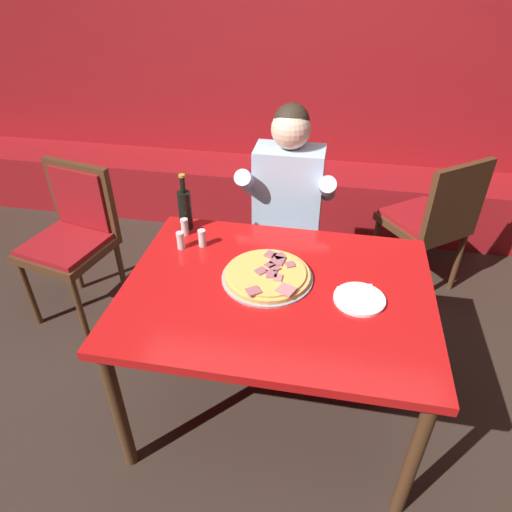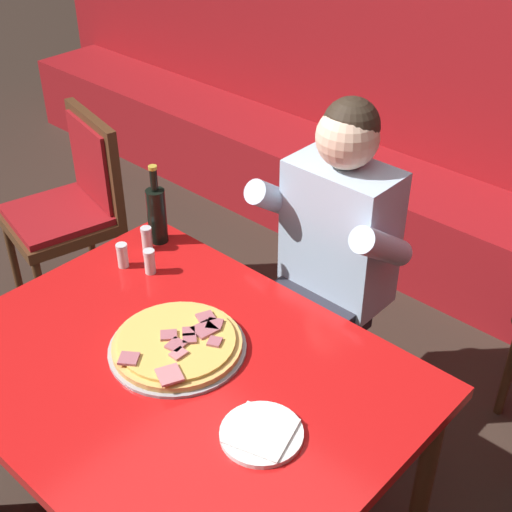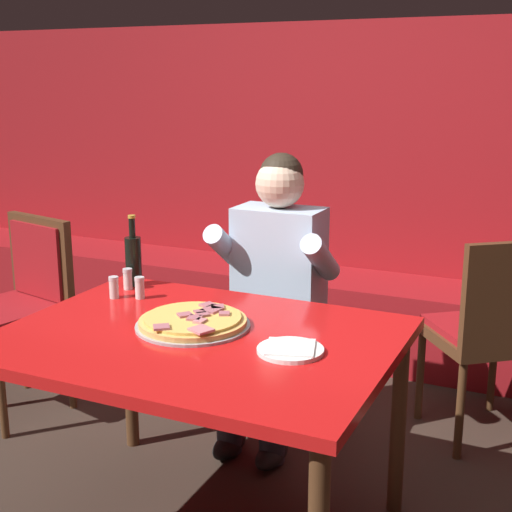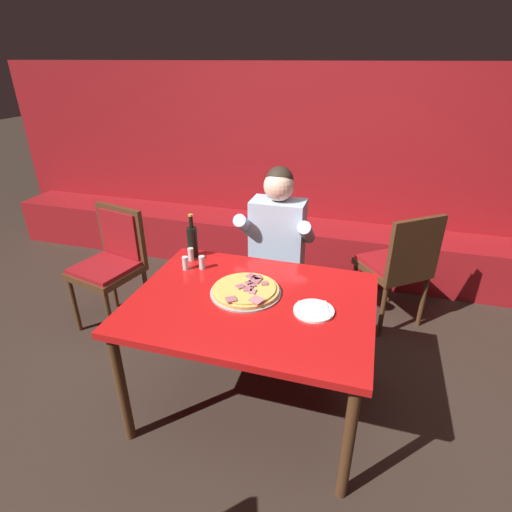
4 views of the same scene
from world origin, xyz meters
name	(u,v)px [view 2 (image 2 of 4)]	position (x,y,z in m)	size (l,w,h in m)	color
booth_bench	(472,250)	(0.00, 1.86, 0.23)	(6.46, 0.48, 0.46)	maroon
main_dining_table	(177,388)	(0.00, 0.00, 0.68)	(1.30, 0.98, 0.75)	#4C2D19
pizza	(178,344)	(-0.05, 0.06, 0.77)	(0.39, 0.39, 0.05)	#9E9EA3
plate_white_paper	(262,433)	(0.34, -0.02, 0.76)	(0.21, 0.21, 0.02)	white
beer_bottle	(157,214)	(-0.52, 0.40, 0.87)	(0.07, 0.07, 0.29)	black
shaker_red_pepper_flakes	(147,240)	(-0.51, 0.34, 0.79)	(0.04, 0.04, 0.09)	silver
shaker_parmesan	(150,263)	(-0.40, 0.25, 0.79)	(0.04, 0.04, 0.09)	silver
shaker_black_pepper	(123,256)	(-0.49, 0.22, 0.79)	(0.04, 0.04, 0.09)	silver
diner_seated_blue_shirt	(324,260)	(-0.06, 0.75, 0.71)	(0.53, 0.53, 1.27)	black
dining_chair_side_aisle	(74,201)	(-1.27, 0.54, 0.56)	(0.53, 0.53, 0.94)	#4C2D19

